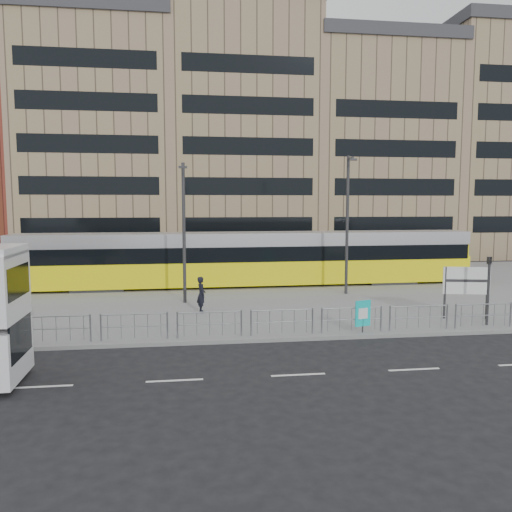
{
  "coord_description": "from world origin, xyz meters",
  "views": [
    {
      "loc": [
        -1.48,
        -19.5,
        5.56
      ],
      "look_at": [
        1.95,
        6.0,
        2.89
      ],
      "focal_mm": 35.0,
      "sensor_mm": 36.0,
      "label": 1
    }
  ],
  "objects": [
    {
      "name": "ground",
      "position": [
        0.0,
        0.0,
        0.0
      ],
      "size": [
        120.0,
        120.0,
        0.0
      ],
      "primitive_type": "plane",
      "color": "black",
      "rests_on": "ground"
    },
    {
      "name": "plaza",
      "position": [
        0.0,
        12.0,
        0.07
      ],
      "size": [
        64.0,
        24.0,
        0.15
      ],
      "primitive_type": "cube",
      "color": "gray",
      "rests_on": "ground"
    },
    {
      "name": "kerb",
      "position": [
        0.0,
        0.05,
        0.07
      ],
      "size": [
        64.0,
        0.25,
        0.17
      ],
      "primitive_type": "cube",
      "color": "gray",
      "rests_on": "ground"
    },
    {
      "name": "building_row",
      "position": [
        1.55,
        34.27,
        12.91
      ],
      "size": [
        70.4,
        18.4,
        31.2
      ],
      "color": "maroon",
      "rests_on": "ground"
    },
    {
      "name": "pedestrian_barrier",
      "position": [
        2.0,
        0.5,
        0.98
      ],
      "size": [
        32.07,
        0.07,
        1.1
      ],
      "color": "gray",
      "rests_on": "plaza"
    },
    {
      "name": "road_markings",
      "position": [
        1.0,
        -4.0,
        0.01
      ],
      "size": [
        62.0,
        0.12,
        0.01
      ],
      "primitive_type": "cube",
      "color": "white",
      "rests_on": "ground"
    },
    {
      "name": "tram",
      "position": [
        2.5,
        13.36,
        1.94
      ],
      "size": [
        30.26,
        3.4,
        3.56
      ],
      "rotation": [
        0.0,
        0.0,
        0.02
      ],
      "color": "yellow",
      "rests_on": "plaza"
    },
    {
      "name": "station_sign",
      "position": [
        11.47,
        2.22,
        1.87
      ],
      "size": [
        2.13,
        0.54,
        2.48
      ],
      "rotation": [
        0.0,
        0.0,
        -0.21
      ],
      "color": "#2D2D30",
      "rests_on": "plaza"
    },
    {
      "name": "ad_panel",
      "position": [
        5.76,
        0.4,
        0.95
      ],
      "size": [
        0.72,
        0.25,
        1.38
      ],
      "rotation": [
        0.0,
        0.0,
        0.27
      ],
      "color": "#2D2D30",
      "rests_on": "plaza"
    },
    {
      "name": "pedestrian",
      "position": [
        -0.91,
        5.37,
        1.05
      ],
      "size": [
        0.55,
        0.73,
        1.8
      ],
      "primitive_type": "imported",
      "rotation": [
        0.0,
        0.0,
        1.77
      ],
      "color": "black",
      "rests_on": "plaza"
    },
    {
      "name": "traffic_light_east",
      "position": [
        11.77,
        0.95,
        2.12
      ],
      "size": [
        0.22,
        0.24,
        3.1
      ],
      "rotation": [
        0.0,
        0.0,
        0.32
      ],
      "color": "#2D2D30",
      "rests_on": "plaza"
    },
    {
      "name": "lamp_post_west",
      "position": [
        -1.76,
        7.92,
        4.34
      ],
      "size": [
        0.45,
        1.04,
        7.65
      ],
      "color": "#2D2D30",
      "rests_on": "plaza"
    },
    {
      "name": "lamp_post_east",
      "position": [
        7.95,
        9.42,
        4.67
      ],
      "size": [
        0.45,
        1.04,
        8.29
      ],
      "color": "#2D2D30",
      "rests_on": "plaza"
    }
  ]
}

